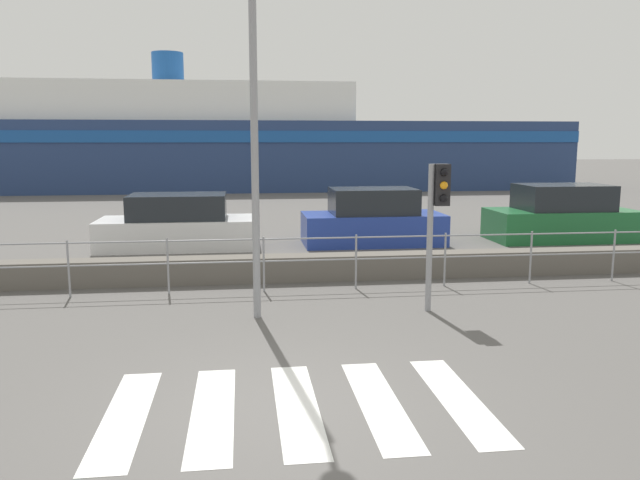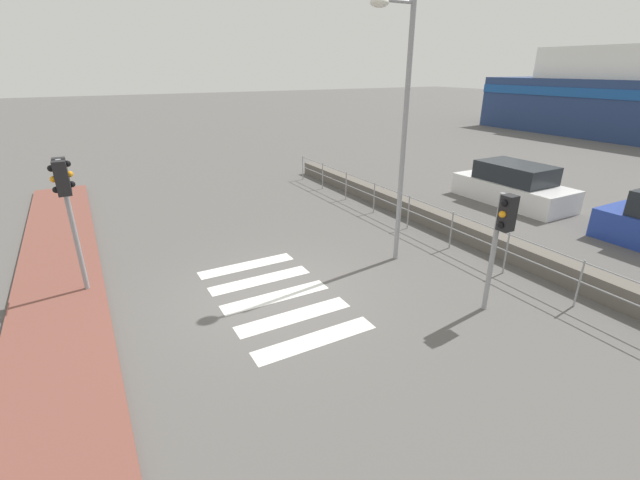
# 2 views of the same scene
# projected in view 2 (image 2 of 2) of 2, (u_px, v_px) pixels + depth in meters

# --- Properties ---
(ground_plane) EXTENTS (160.00, 160.00, 0.00)m
(ground_plane) POSITION_uv_depth(u_px,v_px,m) (273.00, 294.00, 9.39)
(ground_plane) COLOR #565451
(sidewalk_brick) EXTENTS (24.00, 1.80, 0.12)m
(sidewalk_brick) POSITION_uv_depth(u_px,v_px,m) (58.00, 347.00, 7.52)
(sidewalk_brick) COLOR brown
(sidewalk_brick) RESTS_ON ground_plane
(crosswalk) EXTENTS (4.05, 2.40, 0.01)m
(crosswalk) POSITION_uv_depth(u_px,v_px,m) (276.00, 297.00, 9.26)
(crosswalk) COLOR silver
(crosswalk) RESTS_ON ground_plane
(seawall) EXTENTS (19.70, 0.55, 0.52)m
(seawall) POSITION_uv_depth(u_px,v_px,m) (473.00, 234.00, 12.07)
(seawall) COLOR #605B54
(seawall) RESTS_ON ground_plane
(harbor_fence) EXTENTS (17.76, 0.04, 1.06)m
(harbor_fence) POSITION_uv_depth(u_px,v_px,m) (452.00, 224.00, 11.51)
(harbor_fence) COLOR gray
(harbor_fence) RESTS_ON ground_plane
(traffic_light_near) EXTENTS (0.58, 0.41, 2.96)m
(traffic_light_near) POSITION_uv_depth(u_px,v_px,m) (65.00, 190.00, 8.55)
(traffic_light_near) COLOR gray
(traffic_light_near) RESTS_ON ground_plane
(traffic_light_far) EXTENTS (0.34, 0.32, 2.46)m
(traffic_light_far) POSITION_uv_depth(u_px,v_px,m) (502.00, 228.00, 8.05)
(traffic_light_far) COLOR gray
(traffic_light_far) RESTS_ON ground_plane
(streetlamp) EXTENTS (0.32, 1.15, 6.03)m
(streetlamp) POSITION_uv_depth(u_px,v_px,m) (399.00, 109.00, 9.63)
(streetlamp) COLOR gray
(streetlamp) RESTS_ON ground_plane
(parked_car_white) EXTENTS (4.16, 1.84, 1.44)m
(parked_car_white) POSITION_uv_depth(u_px,v_px,m) (513.00, 186.00, 15.53)
(parked_car_white) COLOR silver
(parked_car_white) RESTS_ON ground_plane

